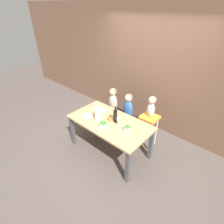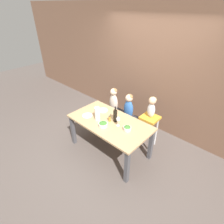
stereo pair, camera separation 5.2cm
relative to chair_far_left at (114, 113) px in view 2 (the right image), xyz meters
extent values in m
plane|color=#564C47|center=(0.51, -0.67, -0.38)|extent=(14.00, 14.00, 0.00)
cube|color=brown|center=(0.51, 0.71, 0.97)|extent=(10.00, 0.06, 2.70)
cube|color=tan|center=(0.51, -0.67, 0.33)|extent=(1.58, 0.85, 0.03)
cube|color=#4C4C51|center=(-0.22, -1.03, -0.03)|extent=(0.07, 0.07, 0.70)
cube|color=#4C4C51|center=(1.23, -1.03, -0.03)|extent=(0.07, 0.07, 0.70)
cube|color=#4C4C51|center=(-0.22, -0.30, -0.03)|extent=(0.07, 0.07, 0.70)
cube|color=#4C4C51|center=(1.23, -0.30, -0.03)|extent=(0.07, 0.07, 0.70)
cylinder|color=silver|center=(-0.14, -0.14, -0.18)|extent=(0.04, 0.04, 0.40)
cylinder|color=silver|center=(0.14, -0.14, -0.18)|extent=(0.04, 0.04, 0.40)
cylinder|color=silver|center=(-0.14, 0.14, -0.18)|extent=(0.04, 0.04, 0.40)
cylinder|color=silver|center=(0.14, 0.14, -0.18)|extent=(0.04, 0.04, 0.40)
cube|color=#2D2D33|center=(0.00, 0.00, 0.05)|extent=(0.39, 0.38, 0.05)
cylinder|color=silver|center=(0.29, -0.14, -0.18)|extent=(0.04, 0.04, 0.40)
cylinder|color=silver|center=(0.58, -0.14, -0.18)|extent=(0.04, 0.04, 0.40)
cylinder|color=silver|center=(0.29, 0.14, -0.18)|extent=(0.04, 0.04, 0.40)
cylinder|color=silver|center=(0.58, 0.14, -0.18)|extent=(0.04, 0.04, 0.40)
cube|color=#2D2D33|center=(0.44, 0.00, 0.05)|extent=(0.39, 0.38, 0.05)
cylinder|color=silver|center=(0.86, -0.12, -0.04)|extent=(0.04, 0.04, 0.67)
cylinder|color=silver|center=(1.10, -0.12, -0.04)|extent=(0.04, 0.04, 0.67)
cylinder|color=silver|center=(0.86, 0.12, -0.04)|extent=(0.04, 0.04, 0.67)
cylinder|color=silver|center=(1.10, 0.12, -0.04)|extent=(0.04, 0.04, 0.67)
cube|color=gold|center=(0.98, 0.00, 0.32)|extent=(0.33, 0.32, 0.05)
ellipsoid|color=beige|center=(0.00, 0.00, 0.29)|extent=(0.23, 0.14, 0.44)
sphere|color=beige|center=(0.00, 0.00, 0.57)|extent=(0.16, 0.16, 0.16)
ellipsoid|color=olive|center=(0.00, 0.01, 0.60)|extent=(0.16, 0.15, 0.11)
ellipsoid|color=#3366B2|center=(0.44, 0.00, 0.29)|extent=(0.23, 0.14, 0.44)
sphere|color=beige|center=(0.44, 0.00, 0.57)|extent=(0.16, 0.16, 0.16)
ellipsoid|color=olive|center=(0.44, 0.01, 0.60)|extent=(0.16, 0.15, 0.11)
ellipsoid|color=silver|center=(0.98, 0.00, 0.50)|extent=(0.16, 0.10, 0.31)
sphere|color=#D6AD89|center=(0.98, 0.00, 0.70)|extent=(0.14, 0.14, 0.14)
ellipsoid|color=#DBC684|center=(0.98, 0.01, 0.72)|extent=(0.14, 0.14, 0.10)
cylinder|color=black|center=(0.58, -0.59, 0.47)|extent=(0.08, 0.08, 0.24)
cylinder|color=black|center=(0.58, -0.59, 0.63)|extent=(0.03, 0.03, 0.07)
cylinder|color=black|center=(0.58, -0.59, 0.65)|extent=(0.03, 0.03, 0.02)
cylinder|color=white|center=(0.29, -0.78, 0.49)|extent=(0.10, 0.10, 0.27)
cylinder|color=white|center=(0.71, -0.66, 0.35)|extent=(0.06, 0.06, 0.00)
cylinder|color=white|center=(0.71, -0.66, 0.40)|extent=(0.01, 0.01, 0.08)
ellipsoid|color=white|center=(0.71, -0.66, 0.49)|extent=(0.07, 0.07, 0.10)
cylinder|color=silver|center=(0.52, -0.86, 0.38)|extent=(0.17, 0.17, 0.06)
ellipsoid|color=#3D752D|center=(0.52, -0.86, 0.42)|extent=(0.14, 0.14, 0.04)
cylinder|color=silver|center=(0.91, -0.65, 0.38)|extent=(0.14, 0.14, 0.06)
ellipsoid|color=#3D752D|center=(0.91, -0.65, 0.42)|extent=(0.12, 0.12, 0.04)
cylinder|color=silver|center=(0.05, -0.83, 0.36)|extent=(0.20, 0.20, 0.01)
cylinder|color=silver|center=(0.13, -0.47, 0.36)|extent=(0.20, 0.20, 0.01)
cylinder|color=#BC8E33|center=(0.50, -0.66, 0.41)|extent=(0.05, 0.05, 0.11)
cone|color=black|center=(0.50, -0.66, 0.47)|extent=(0.04, 0.04, 0.02)
camera|label=1|loc=(2.33, -2.66, 2.25)|focal=28.00mm
camera|label=2|loc=(2.37, -2.63, 2.25)|focal=28.00mm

